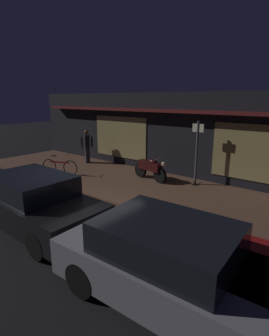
% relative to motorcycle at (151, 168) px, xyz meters
% --- Properties ---
extents(ground_plane, '(60.00, 60.00, 0.00)m').
position_rel_motorcycle_xyz_m(ground_plane, '(0.43, -3.72, -0.65)').
color(ground_plane, black).
extents(sidewalk_slab, '(18.00, 4.00, 0.15)m').
position_rel_motorcycle_xyz_m(sidewalk_slab, '(0.43, -0.72, -0.57)').
color(sidewalk_slab, brown).
rests_on(sidewalk_slab, ground_plane).
extents(storefront_building, '(18.00, 3.30, 3.60)m').
position_rel_motorcycle_xyz_m(storefront_building, '(0.43, 2.67, 1.16)').
color(storefront_building, black).
rests_on(storefront_building, ground_plane).
extents(motorcycle, '(1.70, 0.58, 0.97)m').
position_rel_motorcycle_xyz_m(motorcycle, '(0.00, 0.00, 0.00)').
color(motorcycle, black).
rests_on(motorcycle, sidewalk_slab).
extents(bicycle_parked, '(1.53, 0.73, 0.91)m').
position_rel_motorcycle_xyz_m(bicycle_parked, '(-3.49, -1.84, -0.14)').
color(bicycle_parked, black).
rests_on(bicycle_parked, sidewalk_slab).
extents(person_photographer, '(0.44, 0.57, 1.67)m').
position_rel_motorcycle_xyz_m(person_photographer, '(-4.25, 0.39, 0.38)').
color(person_photographer, '#28232D').
rests_on(person_photographer, sidewalk_slab).
extents(sign_post, '(0.44, 0.09, 2.40)m').
position_rel_motorcycle_xyz_m(sign_post, '(1.66, 0.62, 0.86)').
color(sign_post, '#47474C').
rests_on(sign_post, sidewalk_slab).
extents(parked_car_near, '(4.11, 1.80, 1.42)m').
position_rel_motorcycle_xyz_m(parked_car_near, '(-0.16, -4.99, 0.06)').
color(parked_car_near, black).
rests_on(parked_car_near, ground_plane).
extents(parked_car_far, '(4.17, 1.94, 1.42)m').
position_rel_motorcycle_xyz_m(parked_car_far, '(4.08, -5.07, 0.06)').
color(parked_car_far, black).
rests_on(parked_car_far, ground_plane).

